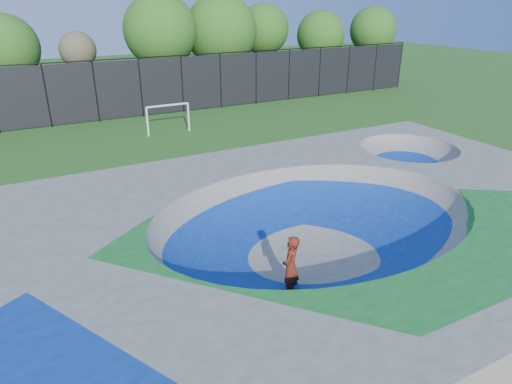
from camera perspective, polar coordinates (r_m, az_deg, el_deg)
ground at (r=15.37m, az=7.39°, el=-7.23°), size 120.00×120.00×0.00m
skate_deck at (r=15.01m, az=7.54°, el=-4.76°), size 22.00×14.00×1.50m
skater at (r=12.66m, az=4.35°, el=-9.34°), size 0.81×0.77×1.87m
skateboard at (r=13.17m, az=4.23°, el=-12.68°), size 0.69×0.72×0.05m
soccer_goal at (r=28.62m, az=-10.95°, el=9.62°), size 2.72×0.12×1.79m
fence at (r=33.12m, az=-14.22°, el=12.67°), size 48.09×0.09×4.04m
treeline at (r=37.39m, az=-16.05°, el=18.01°), size 52.72×6.73×8.17m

